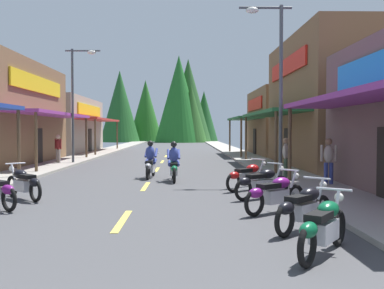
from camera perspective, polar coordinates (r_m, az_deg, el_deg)
name	(u,v)px	position (r m, az deg, el deg)	size (l,w,h in m)	color
ground	(163,161)	(29.75, -3.67, -2.09)	(9.38, 87.30, 0.10)	#424244
sidewalk_left	(75,159)	(30.57, -14.65, -1.84)	(2.28, 87.30, 0.12)	gray
sidewalk_right	(251,159)	(30.05, 7.50, -1.85)	(2.28, 87.30, 0.12)	#9E9991
centerline_dashes	(166,156)	(34.25, -3.32, -1.47)	(0.16, 64.20, 0.01)	#E0C64C
storefront_left_far	(50,125)	(41.32, -17.69, 2.33)	(8.88, 12.85, 4.77)	gray
storefront_right_middle	(345,103)	(25.60, 18.97, 5.04)	(8.11, 10.87, 6.94)	brown
storefront_right_far	(301,123)	(36.16, 13.69, 2.72)	(9.05, 9.05, 5.13)	brown
streetlamp_left	(77,90)	(26.90, -14.40, 6.69)	(2.02, 0.30, 6.68)	#474C51
streetlamp_right	(274,69)	(17.64, 10.37, 9.44)	(2.02, 0.30, 6.77)	#474C51
motorcycle_parked_right_0	(323,226)	(7.53, 16.40, -9.93)	(1.33, 1.79, 1.04)	black
motorcycle_parked_right_1	(304,207)	(9.24, 14.08, -7.71)	(1.56, 1.61, 1.04)	black
motorcycle_parked_right_2	(275,193)	(11.07, 10.52, -6.10)	(1.75, 1.39, 1.04)	black
motorcycle_parked_right_3	(262,182)	(13.26, 8.89, -4.77)	(1.82, 1.29, 1.04)	black
motorcycle_parked_right_4	(248,176)	(15.01, 7.15, -3.98)	(1.68, 1.47, 1.04)	black
motorcycle_parked_left_4	(24,183)	(13.87, -20.66, -4.57)	(1.57, 1.59, 1.04)	black
rider_cruising_lead	(174,165)	(17.55, -2.35, -2.57)	(0.60, 2.14, 1.57)	black
rider_cruising_trailing	(151,162)	(18.76, -5.30, -2.29)	(0.61, 2.14, 1.57)	black
pedestrian_by_shop	(58,147)	(26.91, -16.69, -0.34)	(0.47, 0.43, 1.73)	#B2A599
pedestrian_browsing	(329,159)	(16.40, 17.02, -1.75)	(0.57, 0.30, 1.72)	#333F8C
pedestrian_strolling	(286,156)	(18.19, 11.85, -1.42)	(0.36, 0.55, 1.69)	#3F593F
treeline_backdrop	(171,104)	(73.49, -2.63, 5.14)	(19.54, 12.72, 13.93)	#1F6523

